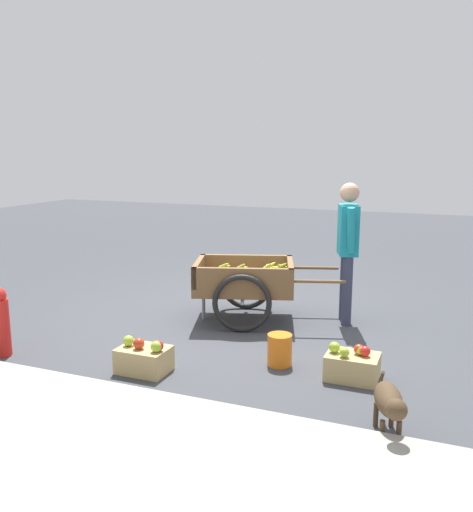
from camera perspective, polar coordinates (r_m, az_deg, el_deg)
The scene contains 8 objects.
ground_plane at distance 6.32m, azimuth -0.53°, elevation -6.69°, with size 24.00×24.00×0.00m, color #3D3F44.
curb_strip at distance 3.68m, azimuth -22.58°, elevation -20.35°, with size 12.00×2.40×0.12m, color #9E998E.
fruit_cart at distance 6.20m, azimuth 0.93°, elevation -2.84°, with size 1.80×1.23×0.70m.
vendor_person at distance 6.15m, azimuth 11.58°, elevation 1.61°, with size 0.30×0.58×1.58m.
dog at distance 3.90m, azimuth 15.73°, elevation -14.51°, with size 0.30×0.65×0.40m.
plastic_bucket at distance 5.02m, azimuth 4.55°, elevation -9.77°, with size 0.22×0.22×0.29m, color orange.
apple_crate at distance 4.94m, azimuth -9.66°, elevation -10.49°, with size 0.44×0.32×0.32m.
mixed_fruit_crate at distance 4.83m, azimuth 12.03°, elevation -11.11°, with size 0.44×0.32×0.32m.
Camera 1 is at (-2.31, 5.56, 1.93)m, focal length 38.16 mm.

